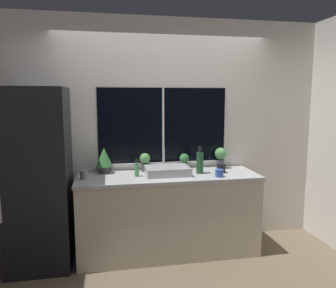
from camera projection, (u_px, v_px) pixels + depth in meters
ground_plane at (174, 265)px, 3.49m from camera, size 14.00×14.00×0.00m
wall_back at (163, 133)px, 3.96m from camera, size 8.00×0.09×2.70m
wall_left at (8, 129)px, 4.40m from camera, size 0.06×7.00×2.70m
wall_right at (278, 125)px, 5.12m from camera, size 0.06×7.00×2.70m
counter at (168, 214)px, 3.72m from camera, size 2.03×0.63×0.92m
refrigerator at (38, 179)px, 3.40m from camera, size 0.63×0.68×1.88m
sink at (167, 170)px, 3.68m from camera, size 0.49×0.42×0.27m
potted_plant_far_left at (104, 158)px, 3.73m from camera, size 0.19×0.19×0.29m
potted_plant_center_left at (145, 161)px, 3.82m from camera, size 0.12×0.12×0.21m
potted_plant_center_right at (184, 161)px, 3.91m from camera, size 0.11×0.11×0.19m
potted_plant_far_right at (221, 156)px, 3.99m from camera, size 0.14×0.14×0.25m
soap_bottle at (137, 169)px, 3.58m from camera, size 0.05×0.05×0.19m
bottle_tall at (200, 162)px, 3.72m from camera, size 0.08×0.08×0.31m
mug_black at (221, 168)px, 3.76m from camera, size 0.09×0.09×0.10m
mug_grey at (84, 175)px, 3.47m from camera, size 0.08×0.08×0.09m
mug_blue at (219, 173)px, 3.57m from camera, size 0.09×0.09×0.08m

